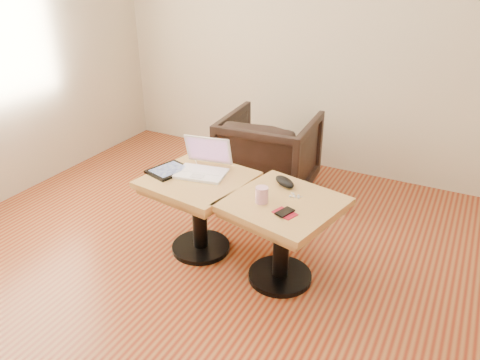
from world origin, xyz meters
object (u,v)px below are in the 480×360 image
at_px(side_table_right, 282,222).
at_px(armchair, 269,154).
at_px(side_table_left, 199,196).
at_px(striped_cup, 262,195).
at_px(laptop, 203,166).

distance_m(side_table_right, armchair, 1.22).
distance_m(side_table_left, striped_cup, 0.55).
bearing_deg(laptop, side_table_right, -21.78).
bearing_deg(armchair, side_table_right, 113.95).
xyz_separation_m(side_table_right, armchair, (-0.57, 1.08, -0.08)).
xyz_separation_m(laptop, striped_cup, (0.52, -0.20, 0.00)).
xyz_separation_m(side_table_right, laptop, (-0.63, 0.13, 0.18)).
height_order(laptop, striped_cup, laptop).
xyz_separation_m(side_table_left, armchair, (0.04, 1.03, -0.08)).
bearing_deg(side_table_right, armchair, 130.62).
xyz_separation_m(striped_cup, armchair, (-0.46, 1.14, -0.27)).
bearing_deg(side_table_left, laptop, 103.56).
relative_size(side_table_right, armchair, 0.98).
bearing_deg(side_table_right, side_table_left, -171.24).
xyz_separation_m(side_table_left, striped_cup, (0.51, -0.11, 0.19)).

